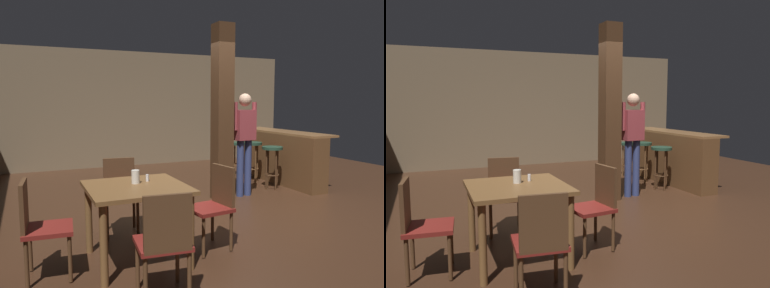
% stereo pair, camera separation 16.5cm
% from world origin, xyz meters
% --- Properties ---
extents(ground_plane, '(10.80, 10.80, 0.00)m').
position_xyz_m(ground_plane, '(0.00, 0.00, 0.00)').
color(ground_plane, '#382114').
extents(wall_back, '(8.00, 0.10, 2.80)m').
position_xyz_m(wall_back, '(0.00, 4.50, 1.40)').
color(wall_back, '#756047').
rests_on(wall_back, ground_plane).
extents(pillar, '(0.28, 0.28, 2.80)m').
position_xyz_m(pillar, '(0.21, 0.67, 1.40)').
color(pillar, '#422816').
rests_on(pillar, ground_plane).
extents(dining_table, '(0.95, 0.95, 0.77)m').
position_xyz_m(dining_table, '(-1.70, -1.08, 0.64)').
color(dining_table, brown).
rests_on(dining_table, ground_plane).
extents(chair_north, '(0.47, 0.47, 0.89)m').
position_xyz_m(chair_north, '(-1.66, -0.21, 0.51)').
color(chair_north, maroon).
rests_on(chair_north, ground_plane).
extents(chair_east, '(0.47, 0.47, 0.89)m').
position_xyz_m(chair_east, '(-0.85, -1.11, 0.51)').
color(chair_east, maroon).
rests_on(chair_east, ground_plane).
extents(chair_south, '(0.46, 0.46, 0.89)m').
position_xyz_m(chair_south, '(-1.72, -1.92, 0.51)').
color(chair_south, maroon).
rests_on(chair_south, ground_plane).
extents(chair_west, '(0.46, 0.46, 0.89)m').
position_xyz_m(chair_west, '(-2.60, -1.10, 0.51)').
color(chair_west, maroon).
rests_on(chair_west, ground_plane).
extents(napkin_cup, '(0.08, 0.08, 0.14)m').
position_xyz_m(napkin_cup, '(-1.69, -0.99, 0.84)').
color(napkin_cup, silver).
rests_on(napkin_cup, dining_table).
extents(salt_shaker, '(0.03, 0.03, 0.07)m').
position_xyz_m(salt_shaker, '(-1.55, -0.94, 0.80)').
color(salt_shaker, silver).
rests_on(salt_shaker, dining_table).
extents(standing_person, '(0.47, 0.23, 1.72)m').
position_xyz_m(standing_person, '(0.66, 0.71, 1.00)').
color(standing_person, maroon).
rests_on(standing_person, ground_plane).
extents(bar_counter, '(0.56, 2.39, 1.01)m').
position_xyz_m(bar_counter, '(1.89, 1.41, 0.52)').
color(bar_counter, brown).
rests_on(bar_counter, ground_plane).
extents(bar_stool_near, '(0.37, 0.37, 0.78)m').
position_xyz_m(bar_stool_near, '(1.39, 0.92, 0.59)').
color(bar_stool_near, '#1E3828').
rests_on(bar_stool_near, ground_plane).
extents(bar_stool_mid, '(0.38, 0.38, 0.80)m').
position_xyz_m(bar_stool_mid, '(1.39, 1.57, 0.60)').
color(bar_stool_mid, '#1E3828').
rests_on(bar_stool_mid, ground_plane).
extents(bar_stool_far, '(0.35, 0.35, 0.73)m').
position_xyz_m(bar_stool_far, '(1.43, 2.20, 0.55)').
color(bar_stool_far, '#1E3828').
rests_on(bar_stool_far, ground_plane).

